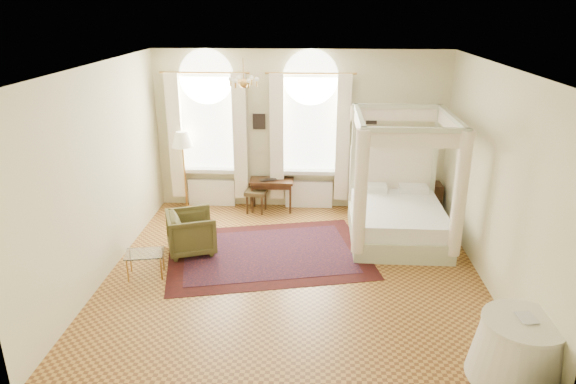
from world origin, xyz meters
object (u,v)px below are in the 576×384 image
(stool, at_px, (256,194))
(armchair, at_px, (192,232))
(nightstand, at_px, (429,198))
(side_table, at_px, (519,350))
(writing_desk, at_px, (272,184))
(coffee_table, at_px, (145,255))
(floor_lamp, at_px, (183,143))
(canopy_bed, at_px, (398,212))

(stool, height_order, armchair, armchair)
(nightstand, distance_m, side_table, 5.05)
(writing_desk, height_order, coffee_table, writing_desk)
(writing_desk, xyz_separation_m, floor_lamp, (-1.82, -0.04, 0.87))
(canopy_bed, xyz_separation_m, writing_desk, (-2.44, 1.30, 0.05))
(canopy_bed, height_order, side_table, canopy_bed)
(nightstand, xyz_separation_m, armchair, (-4.52, -2.02, 0.04))
(canopy_bed, relative_size, floor_lamp, 1.38)
(armchair, height_order, side_table, side_table)
(nightstand, height_order, coffee_table, nightstand)
(writing_desk, height_order, floor_lamp, floor_lamp)
(stool, distance_m, coffee_table, 3.17)
(coffee_table, height_order, floor_lamp, floor_lamp)
(armchair, bearing_deg, writing_desk, -51.25)
(nightstand, bearing_deg, canopy_bed, -122.93)
(canopy_bed, relative_size, armchair, 2.89)
(canopy_bed, height_order, writing_desk, canopy_bed)
(coffee_table, distance_m, floor_lamp, 3.08)
(canopy_bed, xyz_separation_m, stool, (-2.75, 1.19, -0.13))
(writing_desk, bearing_deg, floor_lamp, -178.84)
(canopy_bed, distance_m, floor_lamp, 4.53)
(nightstand, distance_m, armchair, 4.95)
(nightstand, height_order, floor_lamp, floor_lamp)
(stool, distance_m, armchair, 2.12)
(writing_desk, bearing_deg, stool, -160.45)
(side_table, bearing_deg, writing_desk, 122.99)
(canopy_bed, xyz_separation_m, floor_lamp, (-4.26, 1.27, 0.91))
(floor_lamp, bearing_deg, canopy_bed, -16.55)
(writing_desk, distance_m, coffee_table, 3.43)
(floor_lamp, bearing_deg, writing_desk, 1.16)
(canopy_bed, xyz_separation_m, armchair, (-3.68, -0.72, -0.16))
(nightstand, height_order, writing_desk, writing_desk)
(coffee_table, xyz_separation_m, side_table, (5.07, -2.13, 0.01))
(stool, relative_size, coffee_table, 0.73)
(stool, xyz_separation_m, coffee_table, (-1.47, -2.81, -0.04))
(canopy_bed, bearing_deg, writing_desk, 151.87)
(armchair, relative_size, floor_lamp, 0.48)
(canopy_bed, xyz_separation_m, nightstand, (0.84, 1.30, -0.21))
(writing_desk, distance_m, floor_lamp, 2.02)
(coffee_table, distance_m, side_table, 5.50)
(stool, xyz_separation_m, side_table, (3.60, -4.94, -0.02))
(nightstand, bearing_deg, coffee_table, -150.03)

